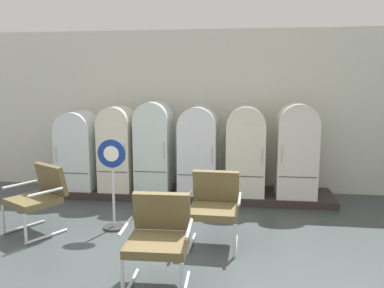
% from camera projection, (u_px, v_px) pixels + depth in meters
% --- Properties ---
extents(ground, '(12.00, 10.00, 0.05)m').
position_uv_depth(ground, '(143.00, 277.00, 4.37)').
color(ground, '#3B4243').
extents(back_wall, '(11.76, 0.12, 3.08)m').
position_uv_depth(back_wall, '(189.00, 110.00, 7.71)').
color(back_wall, silver).
rests_on(back_wall, ground).
extents(display_plinth, '(5.34, 0.95, 0.13)m').
position_uv_depth(display_plinth, '(184.00, 193.00, 7.32)').
color(display_plinth, '#322927').
rests_on(display_plinth, ground).
extents(refrigerator_0, '(0.68, 0.69, 1.44)m').
position_uv_depth(refrigerator_0, '(78.00, 148.00, 7.35)').
color(refrigerator_0, white).
rests_on(refrigerator_0, display_plinth).
extents(refrigerator_1, '(0.59, 0.66, 1.54)m').
position_uv_depth(refrigerator_1, '(117.00, 146.00, 7.23)').
color(refrigerator_1, silver).
rests_on(refrigerator_1, display_plinth).
extents(refrigerator_2, '(0.61, 0.65, 1.63)m').
position_uv_depth(refrigerator_2, '(154.00, 144.00, 7.12)').
color(refrigerator_2, silver).
rests_on(refrigerator_2, display_plinth).
extents(refrigerator_3, '(0.67, 0.65, 1.55)m').
position_uv_depth(refrigerator_3, '(198.00, 147.00, 7.02)').
color(refrigerator_3, white).
rests_on(refrigerator_3, display_plinth).
extents(refrigerator_4, '(0.66, 0.70, 1.56)m').
position_uv_depth(refrigerator_4, '(246.00, 148.00, 6.94)').
color(refrigerator_4, silver).
rests_on(refrigerator_4, display_plinth).
extents(refrigerator_5, '(0.67, 0.69, 1.62)m').
position_uv_depth(refrigerator_5, '(296.00, 147.00, 6.81)').
color(refrigerator_5, silver).
rests_on(refrigerator_5, display_plinth).
extents(armchair_left, '(0.88, 0.91, 0.95)m').
position_uv_depth(armchair_left, '(39.00, 195.00, 5.56)').
color(armchair_left, silver).
rests_on(armchair_left, ground).
extents(armchair_right, '(0.70, 0.70, 0.95)m').
position_uv_depth(armchair_right, '(214.00, 204.00, 5.13)').
color(armchair_right, silver).
rests_on(armchair_right, ground).
extents(armchair_center, '(0.71, 0.71, 0.95)m').
position_uv_depth(armchair_center, '(159.00, 235.00, 4.10)').
color(armchair_center, silver).
rests_on(armchair_center, ground).
extents(sign_stand, '(0.40, 0.32, 1.31)m').
position_uv_depth(sign_stand, '(113.00, 189.00, 5.64)').
color(sign_stand, '#2D2D30').
rests_on(sign_stand, ground).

